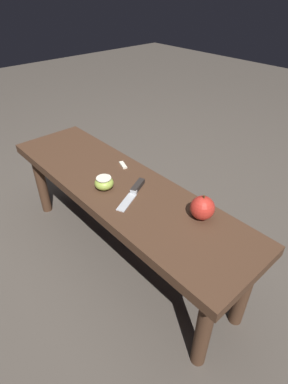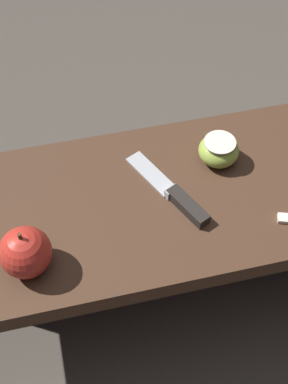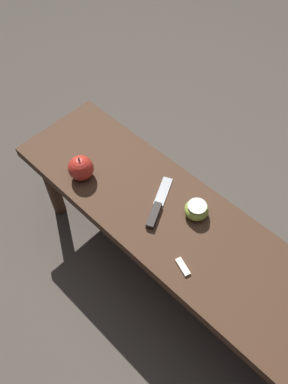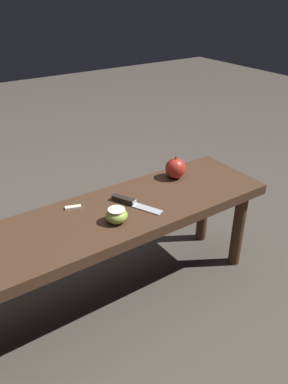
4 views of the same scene
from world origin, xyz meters
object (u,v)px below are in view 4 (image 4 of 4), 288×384
object	(u,v)px
wooden_bench	(112,226)
knife	(130,202)
apple_whole	(175,168)
apple_cut	(117,215)

from	to	relation	value
wooden_bench	knife	size ratio (longest dim) A/B	6.32
apple_whole	apple_cut	bearing A→B (deg)	21.86
apple_cut	knife	bearing A→B (deg)	-143.00
wooden_bench	apple_whole	bearing A→B (deg)	-166.26
apple_whole	knife	bearing A→B (deg)	15.27
wooden_bench	knife	world-z (taller)	knife
knife	apple_cut	world-z (taller)	apple_cut
wooden_bench	knife	xyz separation A→B (m)	(-0.08, -0.01, 0.07)
knife	apple_whole	world-z (taller)	apple_whole
wooden_bench	apple_cut	distance (m)	0.10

